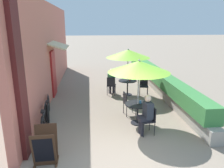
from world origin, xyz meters
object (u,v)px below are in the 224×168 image
cafe_chair_near_left (149,118)px  cafe_chair_mid_right (144,84)px  bicycle_leaning (44,119)px  coffee_cup_mid (130,80)px  patio_table_near (138,109)px  seated_patron_near_left (146,113)px  patio_umbrella_near (139,67)px  cafe_chair_near_right (128,102)px  patio_umbrella_mid (128,54)px  seated_patron_mid_left (111,80)px  cafe_chair_mid_left (111,84)px  menu_board (45,146)px  coffee_cup_near (140,102)px  patio_table_mid (127,84)px  bicycle_second (48,108)px

cafe_chair_near_left → cafe_chair_mid_right: same height
bicycle_leaning → coffee_cup_mid: bearing=37.1°
patio_table_near → seated_patron_near_left: 0.78m
patio_umbrella_near → cafe_chair_mid_right: (0.96, 3.00, -1.45)m
patio_umbrella_near → coffee_cup_mid: 3.28m
cafe_chair_near_right → cafe_chair_mid_right: 2.54m
cafe_chair_near_left → patio_umbrella_mid: bearing=-9.4°
seated_patron_near_left → seated_patron_mid_left: size_ratio=1.00×
cafe_chair_near_left → seated_patron_mid_left: (-0.74, 4.04, 0.17)m
patio_umbrella_mid → cafe_chair_mid_left: size_ratio=2.53×
patio_umbrella_mid → menu_board: bearing=-119.9°
seated_patron_near_left → coffee_cup_mid: bearing=-12.4°
coffee_cup_near → cafe_chair_mid_right: bearing=73.7°
coffee_cup_mid → menu_board: size_ratio=0.10×
seated_patron_near_left → coffee_cup_mid: seated_patron_near_left is taller
patio_umbrella_near → patio_table_near: bearing=0.0°
patio_table_mid → cafe_chair_mid_left: 0.77m
patio_umbrella_near → patio_table_mid: patio_umbrella_near is taller
cafe_chair_near_right → menu_board: bearing=-52.4°
patio_umbrella_near → cafe_chair_near_right: size_ratio=2.53×
bicycle_second → menu_board: size_ratio=1.88×
coffee_cup_mid → bicycle_leaning: 4.58m
cafe_chair_near_right → coffee_cup_near: size_ratio=9.67×
seated_patron_near_left → cafe_chair_near_right: (-0.29, 1.51, -0.17)m
coffee_cup_near → patio_umbrella_mid: patio_umbrella_mid is taller
seated_patron_mid_left → coffee_cup_mid: 0.88m
cafe_chair_near_left → cafe_chair_near_right: (-0.40, 1.49, 0.00)m
cafe_chair_mid_right → bicycle_leaning: (-4.02, -3.07, -0.18)m
coffee_cup_near → patio_umbrella_mid: (0.11, 3.07, 1.22)m
cafe_chair_near_right → seated_patron_mid_left: 2.58m
patio_table_near → bicycle_second: (-3.10, 0.90, -0.21)m
patio_table_near → cafe_chair_mid_left: (-0.57, 3.19, -0.02)m
patio_table_near → seated_patron_near_left: bearing=-83.2°
coffee_cup_near → cafe_chair_mid_left: 3.24m
cafe_chair_near_right → cafe_chair_near_left: bearing=5.7°
patio_table_near → cafe_chair_mid_right: bearing=72.2°
patio_umbrella_near → cafe_chair_mid_left: 3.55m
seated_patron_near_left → cafe_chair_mid_left: size_ratio=1.44×
seated_patron_near_left → cafe_chair_near_right: size_ratio=1.44×
patio_umbrella_near → menu_board: patio_umbrella_near is taller
patio_umbrella_near → bicycle_leaning: patio_umbrella_near is taller
cafe_chair_near_left → seated_patron_near_left: size_ratio=0.70×
patio_umbrella_near → coffee_cup_mid: (0.29, 3.03, -1.22)m
cafe_chair_near_left → cafe_chair_near_right: size_ratio=1.00×
seated_patron_mid_left → bicycle_second: seated_patron_mid_left is taller
cafe_chair_mid_left → bicycle_leaning: size_ratio=0.50×
seated_patron_near_left → bicycle_leaning: bearing=68.2°
patio_table_mid → cafe_chair_mid_right: (0.76, -0.09, -0.02)m
seated_patron_near_left → coffee_cup_near: size_ratio=13.89×
seated_patron_mid_left → cafe_chair_near_left: bearing=-66.9°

